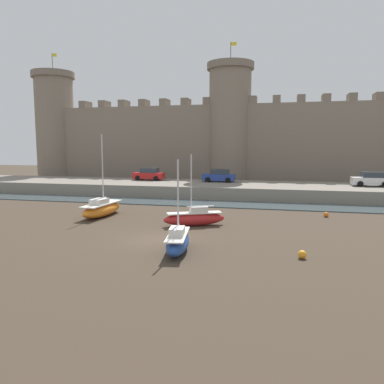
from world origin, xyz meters
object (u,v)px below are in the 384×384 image
Objects in this scene: sailboat_midflat_right at (195,218)px; mooring_buoy_near_channel at (302,254)px; car_quay_centre_east at (219,176)px; mooring_buoy_mid_mud at (326,214)px; sailboat_foreground_right at (178,241)px; sailboat_foreground_left at (102,209)px; car_quay_east at (371,179)px; car_quay_west at (149,174)px.

mooring_buoy_near_channel is at bearing -42.34° from sailboat_midflat_right.
sailboat_midflat_right reaches higher than mooring_buoy_near_channel.
car_quay_centre_east is at bearing 108.32° from mooring_buoy_near_channel.
mooring_buoy_near_channel is at bearing -101.63° from mooring_buoy_mid_mud.
sailboat_foreground_right is at bearing -125.92° from mooring_buoy_mid_mud.
sailboat_midflat_right is (8.60, -1.89, -0.05)m from sailboat_foreground_left.
car_quay_east is at bearing 70.96° from mooring_buoy_near_channel.
sailboat_foreground_left is 30.09m from car_quay_east.
sailboat_midflat_right is at bearing -86.12° from car_quay_centre_east.
sailboat_foreground_left is 1.70× the size of car_quay_centre_east.
sailboat_midflat_right is 1.31× the size of car_quay_west.
sailboat_midflat_right is at bearing 95.19° from sailboat_foreground_right.
sailboat_midflat_right is at bearing 137.66° from mooring_buoy_near_channel.
sailboat_foreground_right is at bearing -121.23° from car_quay_east.
sailboat_foreground_left is at bearing -82.84° from car_quay_west.
mooring_buoy_mid_mud is (10.13, 5.97, -0.39)m from sailboat_midflat_right.
sailboat_foreground_left is at bearing 151.55° from mooring_buoy_near_channel.
sailboat_foreground_left is at bearing -111.99° from car_quay_centre_east.
car_quay_west and car_quay_centre_east have the same top height.
car_quay_east reaches higher than mooring_buoy_mid_mud.
car_quay_east reaches higher than mooring_buoy_near_channel.
car_quay_west is (-10.90, 20.18, 1.63)m from sailboat_midflat_right.
mooring_buoy_near_channel is 13.06m from mooring_buoy_mid_mud.
sailboat_foreground_left is 8.81m from sailboat_midflat_right.
sailboat_foreground_right is (9.25, -9.01, -0.04)m from sailboat_foreground_left.
car_quay_west is at bearing 178.11° from car_quay_centre_east.
sailboat_midflat_right is 1.03× the size of sailboat_foreground_right.
sailboat_foreground_right is 30.24m from car_quay_east.
sailboat_foreground_right is at bearing -44.24° from sailboat_foreground_left.
sailboat_foreground_left is 1.30× the size of sailboat_midflat_right.
car_quay_east is 17.69m from car_quay_centre_east.
sailboat_foreground_left is 18.31m from mooring_buoy_near_channel.
car_quay_west is (-18.39, 27.01, 2.01)m from mooring_buoy_near_channel.
mooring_buoy_mid_mud is (2.63, 12.80, -0.01)m from mooring_buoy_near_channel.
sailboat_midflat_right reaches higher than mooring_buoy_mid_mud.
car_quay_east is (27.20, -1.47, 0.00)m from car_quay_west.
mooring_buoy_mid_mud is 0.10× the size of car_quay_centre_east.
sailboat_foreground_right is 1.27× the size of car_quay_west.
car_quay_centre_east is (-8.84, 26.69, 2.01)m from mooring_buoy_near_channel.
sailboat_foreground_right is 6.86m from mooring_buoy_near_channel.
sailboat_midflat_right is at bearing -149.48° from mooring_buoy_mid_mud.
mooring_buoy_near_channel is at bearing -55.75° from car_quay_west.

